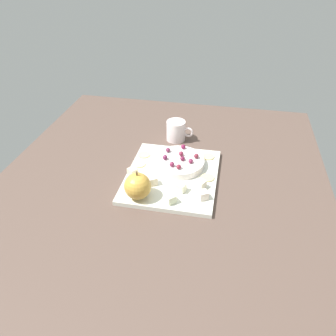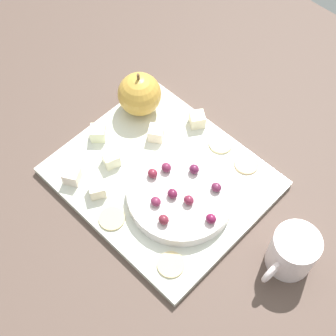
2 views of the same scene
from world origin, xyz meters
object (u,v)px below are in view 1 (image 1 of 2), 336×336
at_px(cheese_cube_0, 201,184).
at_px(grape_4, 172,164).
at_px(grape_8, 166,158).
at_px(grape_2, 181,154).
at_px(cracker_0, 144,155).
at_px(apple_whole, 138,186).
at_px(grape_5, 196,156).
at_px(cracker_3, 208,177).
at_px(grape_0, 179,167).
at_px(cup, 176,131).
at_px(cheese_cube_2, 153,181).
at_px(cheese_cube_5, 133,172).
at_px(cracker_2, 208,157).
at_px(grape_3, 191,161).
at_px(grape_1, 168,150).
at_px(cheese_cube_1, 203,195).
at_px(grape_7, 183,147).
at_px(grape_6, 183,158).
at_px(cheese_cube_3, 171,199).
at_px(cheese_cube_4, 181,188).
at_px(serving_dish, 178,162).
at_px(cracker_1, 139,164).

relative_size(cheese_cube_0, grape_4, 1.49).
bearing_deg(grape_8, grape_2, 126.92).
bearing_deg(cracker_0, apple_whole, 10.57).
xyz_separation_m(grape_2, grape_5, (0.00, 0.05, 0.00)).
distance_m(apple_whole, cracker_3, 0.24).
xyz_separation_m(grape_0, cup, (-0.25, -0.05, -0.01)).
distance_m(cheese_cube_2, cracker_0, 0.17).
distance_m(cheese_cube_5, grape_0, 0.15).
bearing_deg(grape_5, cracker_2, 144.42).
height_order(apple_whole, cheese_cube_5, apple_whole).
bearing_deg(grape_3, grape_0, -36.85).
height_order(cracker_2, grape_1, grape_1).
distance_m(cheese_cube_1, grape_1, 0.24).
relative_size(grape_5, grape_7, 1.00).
bearing_deg(grape_3, cheese_cube_1, 21.91).
relative_size(cracker_3, grape_6, 2.47).
bearing_deg(cheese_cube_0, cheese_cube_1, 14.07).
bearing_deg(cheese_cube_0, cheese_cube_3, -42.35).
bearing_deg(grape_5, grape_2, -95.08).
relative_size(cheese_cube_0, grape_7, 1.49).
bearing_deg(grape_3, cheese_cube_4, -5.62).
xyz_separation_m(serving_dish, grape_2, (-0.02, 0.01, 0.02)).
relative_size(cheese_cube_5, grape_7, 1.49).
relative_size(cheese_cube_5, grape_3, 1.49).
xyz_separation_m(apple_whole, grape_5, (-0.20, 0.15, -0.01)).
xyz_separation_m(cheese_cube_2, grape_8, (-0.11, 0.02, 0.02)).
bearing_deg(grape_6, grape_0, -4.72).
relative_size(cheese_cube_3, grape_3, 1.49).
xyz_separation_m(cracker_0, grape_1, (-0.00, 0.09, 0.03)).
distance_m(grape_3, grape_6, 0.03).
bearing_deg(cheese_cube_0, cup, -156.50).
relative_size(serving_dish, cracker_3, 4.15).
bearing_deg(grape_4, grape_3, 119.38).
xyz_separation_m(cheese_cube_1, grape_8, (-0.15, -0.14, 0.02)).
xyz_separation_m(cheese_cube_4, cup, (-0.33, -0.07, 0.01)).
bearing_deg(cheese_cube_4, grape_8, -150.60).
bearing_deg(grape_3, serving_dish, -105.79).
xyz_separation_m(cheese_cube_1, cheese_cube_2, (-0.04, -0.16, 0.00)).
xyz_separation_m(cheese_cube_5, cracker_3, (-0.03, 0.24, -0.01)).
distance_m(cheese_cube_3, grape_5, 0.22).
distance_m(cheese_cube_0, grape_7, 0.20).
relative_size(cheese_cube_1, grape_8, 1.49).
bearing_deg(cheese_cube_0, grape_3, -154.22).
xyz_separation_m(serving_dish, cup, (-0.19, -0.04, 0.01)).
distance_m(cracker_3, grape_7, 0.16).
bearing_deg(cheese_cube_5, cracker_0, 177.55).
bearing_deg(cracker_1, grape_0, 76.60).
height_order(cracker_0, cracker_2, same).
bearing_deg(grape_3, grape_1, -121.44).
height_order(grape_7, cup, cup).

